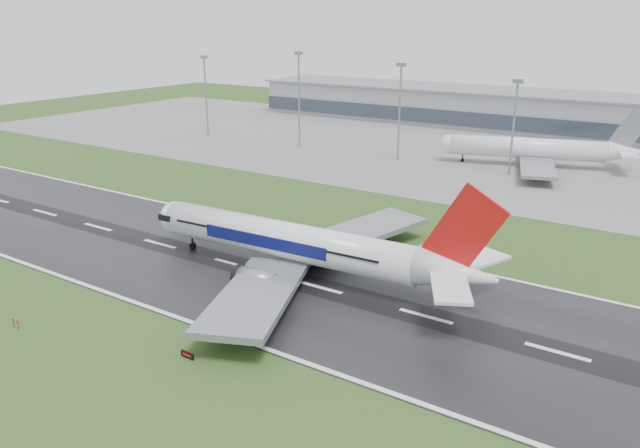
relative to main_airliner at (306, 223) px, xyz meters
The scene contains 11 objects.
ground 18.49m from the main_airliner, 168.14° to the right, with size 520.00×520.00×0.00m, color #274318.
runway 18.46m from the main_airliner, 168.14° to the right, with size 400.00×45.00×0.10m, color black.
apron 123.19m from the main_airliner, 97.04° to the left, with size 400.00×130.00×0.08m, color slate.
terminal 182.48m from the main_airliner, 94.73° to the left, with size 240.00×36.00×15.00m, color gray.
main_airliner is the anchor object (origin of this frame).
parked_airliner 113.13m from the main_airliner, 84.70° to the left, with size 62.50×58.19×18.32m, color silver, non-canonical shape.
runway_sign 34.41m from the main_airliner, 85.58° to the right, with size 2.30×0.26×1.04m, color black, non-canonical shape.
floodmast_0 150.35m from the main_airliner, 139.88° to the left, with size 0.64×0.64×30.11m, color gray.
floodmast_1 119.43m from the main_airliner, 125.72° to the left, with size 0.64×0.64×32.79m, color gray.
floodmast_2 101.41m from the main_airliner, 107.05° to the left, with size 0.64×0.64×30.34m, color gray.
floodmast_3 97.19m from the main_airliner, 85.54° to the left, with size 0.64×0.64×27.11m, color gray.
Camera 1 is at (73.88, -82.12, 44.56)m, focal length 34.47 mm.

